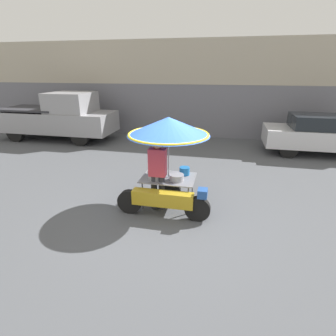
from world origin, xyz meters
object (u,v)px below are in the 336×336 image
at_px(vendor_person, 158,171).
at_px(pickup_truck, 59,117).
at_px(vendor_motorcycle_cart, 168,139).
at_px(parked_car, 323,134).

height_order(vendor_person, pickup_truck, pickup_truck).
height_order(vendor_motorcycle_cart, pickup_truck, pickup_truck).
relative_size(vendor_motorcycle_cart, pickup_truck, 0.40).
height_order(vendor_motorcycle_cart, vendor_person, vendor_motorcycle_cart).
distance_m(vendor_person, pickup_truck, 8.02).
bearing_deg(vendor_motorcycle_cart, pickup_truck, 140.29).
height_order(vendor_person, parked_car, vendor_person).
xyz_separation_m(vendor_motorcycle_cart, parked_car, (4.83, 5.17, -0.87)).
relative_size(vendor_motorcycle_cart, parked_car, 0.49).
bearing_deg(vendor_person, pickup_truck, 138.25).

